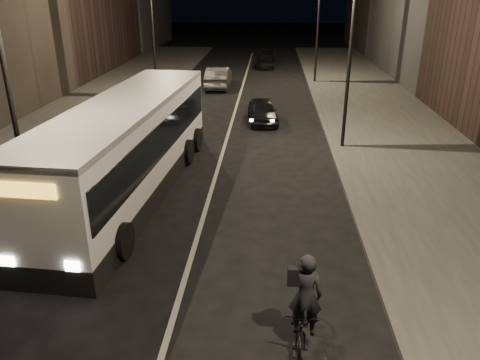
% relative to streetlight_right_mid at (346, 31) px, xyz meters
% --- Properties ---
extents(ground, '(180.00, 180.00, 0.00)m').
position_rel_streetlight_right_mid_xyz_m(ground, '(-5.33, -12.00, -5.36)').
color(ground, black).
rests_on(ground, ground).
extents(sidewalk_right, '(7.00, 70.00, 0.16)m').
position_rel_streetlight_right_mid_xyz_m(sidewalk_right, '(3.17, 2.00, -5.28)').
color(sidewalk_right, '#353432').
rests_on(sidewalk_right, ground).
extents(sidewalk_left, '(7.00, 70.00, 0.16)m').
position_rel_streetlight_right_mid_xyz_m(sidewalk_left, '(-13.83, 2.00, -5.28)').
color(sidewalk_left, '#353432').
rests_on(sidewalk_left, ground).
extents(streetlight_right_mid, '(1.20, 0.44, 8.12)m').
position_rel_streetlight_right_mid_xyz_m(streetlight_right_mid, '(0.00, 0.00, 0.00)').
color(streetlight_right_mid, black).
rests_on(streetlight_right_mid, sidewalk_right).
extents(streetlight_right_far, '(1.20, 0.44, 8.12)m').
position_rel_streetlight_right_mid_xyz_m(streetlight_right_far, '(0.00, 16.00, 0.00)').
color(streetlight_right_far, black).
rests_on(streetlight_right_far, sidewalk_right).
extents(streetlight_left_near, '(1.20, 0.44, 8.12)m').
position_rel_streetlight_right_mid_xyz_m(streetlight_left_near, '(-10.66, -8.00, 0.00)').
color(streetlight_left_near, black).
rests_on(streetlight_left_near, sidewalk_left).
extents(streetlight_left_far, '(1.20, 0.44, 8.12)m').
position_rel_streetlight_right_mid_xyz_m(streetlight_left_far, '(-10.66, 10.00, 0.00)').
color(streetlight_left_far, black).
rests_on(streetlight_left_far, sidewalk_left).
extents(city_bus, '(3.71, 12.98, 3.46)m').
position_rel_streetlight_right_mid_xyz_m(city_bus, '(-8.28, -5.49, -3.48)').
color(city_bus, silver).
rests_on(city_bus, ground).
extents(cyclist_on_bicycle, '(0.91, 2.06, 2.30)m').
position_rel_streetlight_right_mid_xyz_m(cyclist_on_bicycle, '(-2.36, -13.17, -4.59)').
color(cyclist_on_bicycle, black).
rests_on(cyclist_on_bicycle, ground).
extents(car_near, '(1.96, 3.93, 1.29)m').
position_rel_streetlight_right_mid_xyz_m(car_near, '(-3.59, 4.41, -4.72)').
color(car_near, black).
rests_on(car_near, ground).
extents(car_mid, '(1.69, 4.76, 1.56)m').
position_rel_streetlight_right_mid_xyz_m(car_mid, '(-7.10, 13.74, -4.58)').
color(car_mid, '#333335').
rests_on(car_mid, ground).
extents(car_far, '(1.83, 4.31, 1.24)m').
position_rel_streetlight_right_mid_xyz_m(car_far, '(-3.72, 23.40, -4.74)').
color(car_far, black).
rests_on(car_far, ground).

